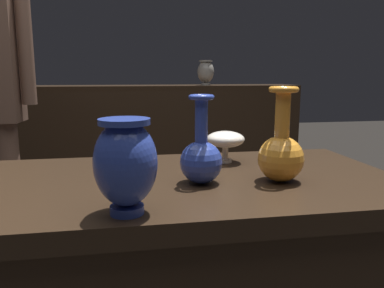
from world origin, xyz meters
TOP-DOWN VIEW (x-y plane):
  - back_display_shelf at (0.00, 2.20)m, footprint 2.60×0.40m
  - vase_centerpiece at (0.04, -0.06)m, footprint 0.11×0.11m
  - vase_tall_behind at (0.25, -0.07)m, footprint 0.12×0.12m
  - vase_left_accent at (0.16, 0.17)m, footprint 0.12×0.12m
  - vase_right_accent at (-0.16, -0.25)m, footprint 0.13×0.13m
  - shelf_vase_far_left at (-1.04, 2.19)m, footprint 0.10×0.10m
  - shelf_vase_right at (0.52, 2.15)m, footprint 0.14×0.14m

SIDE VIEW (x-z plane):
  - back_display_shelf at x=0.00m, z-range 0.00..0.99m
  - vase_centerpiece at x=0.04m, z-range 0.76..0.99m
  - vase_left_accent at x=0.16m, z-range 0.82..0.92m
  - vase_tall_behind at x=0.25m, z-range 0.75..1.01m
  - vase_right_accent at x=-0.16m, z-range 0.81..1.01m
  - shelf_vase_far_left at x=-1.04m, z-range 1.01..1.09m
  - shelf_vase_right at x=0.52m, z-range 1.00..1.20m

